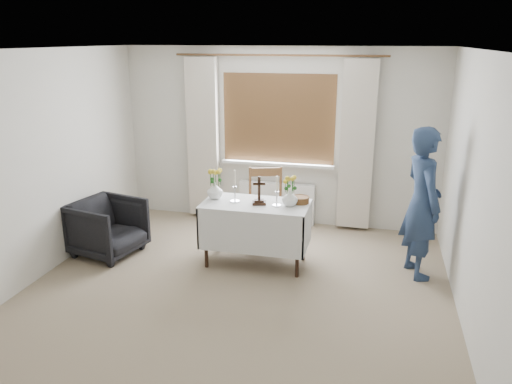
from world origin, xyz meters
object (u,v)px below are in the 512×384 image
Objects in this scene: altar_table at (256,234)px; person at (422,203)px; armchair at (108,228)px; flower_vase_left at (215,191)px; wooden_chair at (267,209)px; wooden_cross at (259,191)px; flower_vase_right at (290,198)px.

altar_table is 0.73× the size of person.
flower_vase_left reaches higher than armchair.
wooden_chair is 0.80m from flower_vase_left.
wooden_cross reaches higher than flower_vase_right.
altar_table is at bearing 74.74° from person.
person is 1.82m from wooden_cross.
wooden_cross is at bearing -8.88° from flower_vase_left.
person is (1.85, 0.17, 0.47)m from altar_table.
altar_table is 0.57m from wooden_chair.
flower_vase_right is (0.39, -0.54, 0.35)m from wooden_chair.
wooden_chair is 5.13× the size of flower_vase_left.
altar_table is 3.73× the size of wooden_cross.
flower_vase_right is at bearing 75.91° from person.
wooden_chair is (0.01, 0.55, 0.12)m from altar_table.
wooden_cross is at bearing -73.09° from armchair.
wooden_chair is 1.31× the size of armchair.
flower_vase_left is at bearing 173.25° from altar_table.
wooden_cross is 0.36m from flower_vase_right.
wooden_cross is at bearing -103.76° from wooden_chair.
flower_vase_right is (-1.45, -0.16, 0.00)m from person.
armchair is at bearing -176.43° from wooden_chair.
flower_vase_left is at bearing -154.48° from wooden_chair.
flower_vase_right is at bearing 1.00° from altar_table.
wooden_chair reaches higher than flower_vase_right.
person is 8.69× the size of flower_vase_left.
altar_table is 0.62m from flower_vase_right.
altar_table reaches higher than armchair.
flower_vase_left is at bearing 176.61° from flower_vase_right.
person is at bearing 6.47° from flower_vase_right.
wooden_chair is 0.76m from flower_vase_right.
armchair is 2.32× the size of wooden_cross.
wooden_chair reaches higher than armchair.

